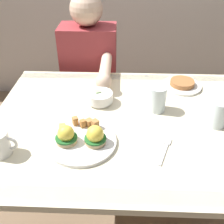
{
  "coord_description": "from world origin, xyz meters",
  "views": [
    {
      "loc": [
        -0.04,
        -0.94,
        1.44
      ],
      "look_at": [
        -0.07,
        0.0,
        0.78
      ],
      "focal_mm": 43.19,
      "sensor_mm": 36.0,
      "label": 1
    }
  ],
  "objects_px": {
    "dining_table": "(128,139)",
    "water_glass_near": "(157,100)",
    "eggs_benedict_plate": "(81,138)",
    "water_glass_far": "(218,115)",
    "fork": "(165,149)",
    "fruit_bowl": "(100,97)",
    "diner_person": "(90,74)",
    "side_plate": "(182,84)"
  },
  "relations": [
    {
      "from": "diner_person",
      "to": "water_glass_far",
      "type": "bearing_deg",
      "value": -45.71
    },
    {
      "from": "dining_table",
      "to": "water_glass_far",
      "type": "bearing_deg",
      "value": -3.14
    },
    {
      "from": "dining_table",
      "to": "water_glass_near",
      "type": "distance_m",
      "value": 0.22
    },
    {
      "from": "fork",
      "to": "diner_person",
      "type": "height_order",
      "value": "diner_person"
    },
    {
      "from": "water_glass_near",
      "to": "diner_person",
      "type": "xyz_separation_m",
      "value": [
        -0.37,
        0.52,
        -0.14
      ]
    },
    {
      "from": "dining_table",
      "to": "side_plate",
      "type": "distance_m",
      "value": 0.43
    },
    {
      "from": "dining_table",
      "to": "fruit_bowl",
      "type": "relative_size",
      "value": 10.0
    },
    {
      "from": "dining_table",
      "to": "water_glass_near",
      "type": "bearing_deg",
      "value": 34.12
    },
    {
      "from": "water_glass_near",
      "to": "dining_table",
      "type": "bearing_deg",
      "value": -145.88
    },
    {
      "from": "fruit_bowl",
      "to": "side_plate",
      "type": "xyz_separation_m",
      "value": [
        0.41,
        0.17,
        -0.02
      ]
    },
    {
      "from": "fruit_bowl",
      "to": "diner_person",
      "type": "xyz_separation_m",
      "value": [
        -0.11,
        0.47,
        -0.12
      ]
    },
    {
      "from": "fork",
      "to": "diner_person",
      "type": "distance_m",
      "value": 0.87
    },
    {
      "from": "dining_table",
      "to": "fork",
      "type": "bearing_deg",
      "value": -54.17
    },
    {
      "from": "water_glass_near",
      "to": "diner_person",
      "type": "bearing_deg",
      "value": 125.35
    },
    {
      "from": "fork",
      "to": "water_glass_near",
      "type": "xyz_separation_m",
      "value": [
        -0.01,
        0.27,
        0.05
      ]
    },
    {
      "from": "fork",
      "to": "water_glass_far",
      "type": "bearing_deg",
      "value": 35.47
    },
    {
      "from": "water_glass_near",
      "to": "fruit_bowl",
      "type": "bearing_deg",
      "value": 169.67
    },
    {
      "from": "eggs_benedict_plate",
      "to": "water_glass_far",
      "type": "distance_m",
      "value": 0.57
    },
    {
      "from": "fruit_bowl",
      "to": "fork",
      "type": "distance_m",
      "value": 0.42
    },
    {
      "from": "fork",
      "to": "side_plate",
      "type": "relative_size",
      "value": 0.76
    },
    {
      "from": "fruit_bowl",
      "to": "water_glass_far",
      "type": "distance_m",
      "value": 0.52
    },
    {
      "from": "water_glass_far",
      "to": "fork",
      "type": "bearing_deg",
      "value": -144.53
    },
    {
      "from": "dining_table",
      "to": "water_glass_far",
      "type": "xyz_separation_m",
      "value": [
        0.36,
        -0.02,
        0.16
      ]
    },
    {
      "from": "eggs_benedict_plate",
      "to": "fruit_bowl",
      "type": "distance_m",
      "value": 0.29
    },
    {
      "from": "side_plate",
      "to": "diner_person",
      "type": "height_order",
      "value": "diner_person"
    },
    {
      "from": "dining_table",
      "to": "fork",
      "type": "height_order",
      "value": "fork"
    },
    {
      "from": "fruit_bowl",
      "to": "water_glass_far",
      "type": "relative_size",
      "value": 1.04
    },
    {
      "from": "water_glass_far",
      "to": "eggs_benedict_plate",
      "type": "bearing_deg",
      "value": -165.78
    },
    {
      "from": "eggs_benedict_plate",
      "to": "water_glass_near",
      "type": "bearing_deg",
      "value": 38.18
    },
    {
      "from": "water_glass_near",
      "to": "eggs_benedict_plate",
      "type": "bearing_deg",
      "value": -141.82
    },
    {
      "from": "fruit_bowl",
      "to": "water_glass_near",
      "type": "height_order",
      "value": "water_glass_near"
    },
    {
      "from": "fruit_bowl",
      "to": "fork",
      "type": "bearing_deg",
      "value": -49.66
    },
    {
      "from": "dining_table",
      "to": "side_plate",
      "type": "height_order",
      "value": "side_plate"
    },
    {
      "from": "water_glass_far",
      "to": "side_plate",
      "type": "distance_m",
      "value": 0.34
    },
    {
      "from": "eggs_benedict_plate",
      "to": "diner_person",
      "type": "bearing_deg",
      "value": 94.27
    },
    {
      "from": "fork",
      "to": "water_glass_far",
      "type": "height_order",
      "value": "water_glass_far"
    },
    {
      "from": "side_plate",
      "to": "fork",
      "type": "bearing_deg",
      "value": -106.54
    },
    {
      "from": "water_glass_near",
      "to": "water_glass_far",
      "type": "distance_m",
      "value": 0.26
    },
    {
      "from": "fork",
      "to": "dining_table",
      "type": "bearing_deg",
      "value": 125.83
    },
    {
      "from": "dining_table",
      "to": "fork",
      "type": "xyz_separation_m",
      "value": [
        0.13,
        -0.18,
        0.11
      ]
    },
    {
      "from": "water_glass_near",
      "to": "water_glass_far",
      "type": "height_order",
      "value": "water_glass_near"
    },
    {
      "from": "fruit_bowl",
      "to": "fork",
      "type": "xyz_separation_m",
      "value": [
        0.27,
        -0.32,
        -0.03
      ]
    }
  ]
}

